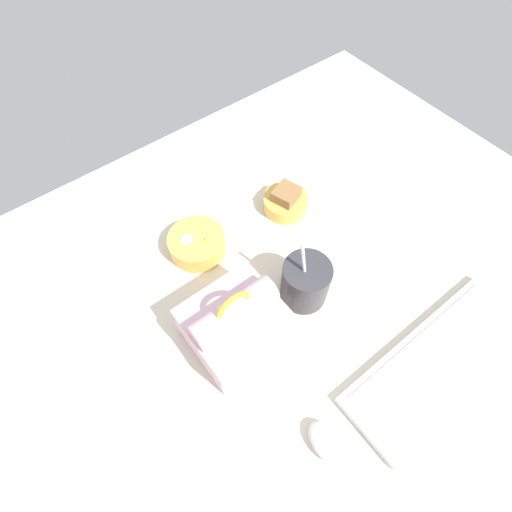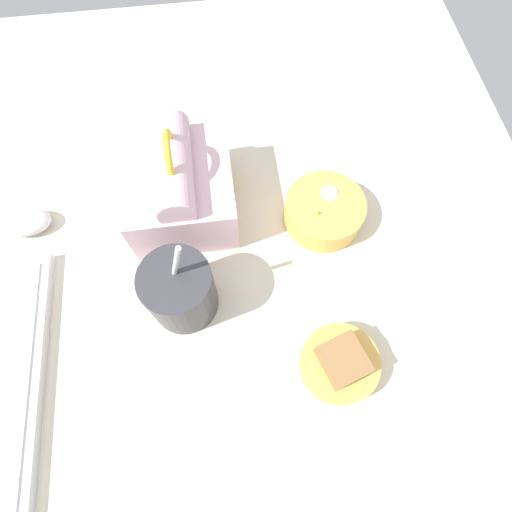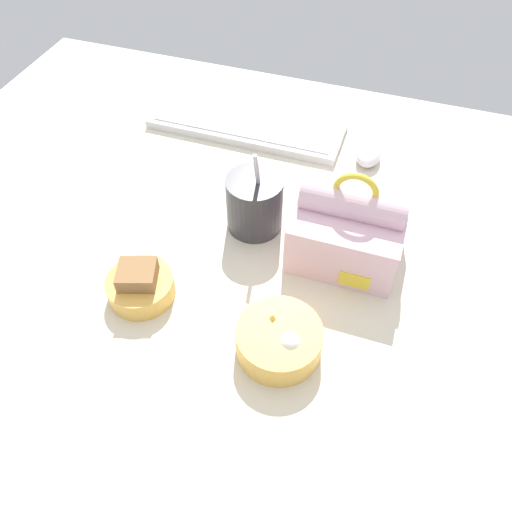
% 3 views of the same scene
% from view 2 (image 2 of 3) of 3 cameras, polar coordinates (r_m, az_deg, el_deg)
% --- Properties ---
extents(desk_surface, '(1.40, 1.10, 0.02)m').
position_cam_2_polar(desk_surface, '(0.61, -4.92, -7.48)').
color(desk_surface, beige).
rests_on(desk_surface, ground).
extents(lunch_bag, '(0.17, 0.16, 0.17)m').
position_cam_2_polar(lunch_bag, '(0.63, -10.75, 9.63)').
color(lunch_bag, beige).
rests_on(lunch_bag, desk_surface).
extents(soup_cup, '(0.10, 0.10, 0.17)m').
position_cam_2_polar(soup_cup, '(0.56, -10.82, -4.88)').
color(soup_cup, '#333338').
rests_on(soup_cup, desk_surface).
extents(bento_bowl_sandwich, '(0.11, 0.11, 0.06)m').
position_cam_2_polar(bento_bowl_sandwich, '(0.57, 11.84, -14.78)').
color(bento_bowl_sandwich, '#EAB24C').
rests_on(bento_bowl_sandwich, desk_surface).
extents(bento_bowl_snacks, '(0.12, 0.12, 0.06)m').
position_cam_2_polar(bento_bowl_snacks, '(0.64, 9.66, 6.34)').
color(bento_bowl_snacks, '#EAB24C').
rests_on(bento_bowl_snacks, desk_surface).
extents(computer_mouse, '(0.05, 0.08, 0.03)m').
position_cam_2_polar(computer_mouse, '(0.73, -30.06, 4.19)').
color(computer_mouse, silver).
rests_on(computer_mouse, desk_surface).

